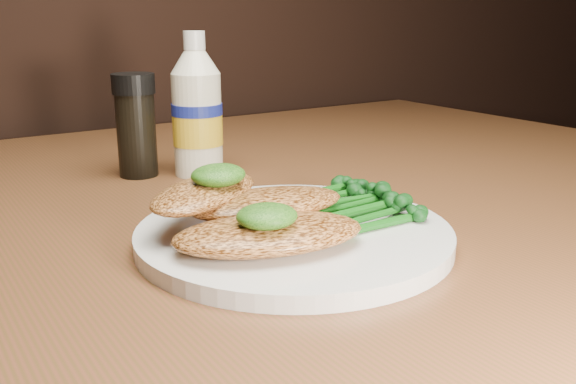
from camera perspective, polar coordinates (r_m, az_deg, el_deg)
plate at (r=0.48m, az=0.54°, el=-3.89°), size 0.24×0.24×0.01m
chicken_front at (r=0.43m, az=-1.73°, el=-3.81°), size 0.15×0.11×0.02m
chicken_mid at (r=0.48m, az=-1.91°, el=-1.03°), size 0.13×0.08×0.02m
chicken_back at (r=0.48m, az=-7.60°, el=-0.04°), size 0.13×0.11×0.02m
pesto_front at (r=0.42m, az=-1.94°, el=-2.21°), size 0.05×0.04×0.02m
pesto_back at (r=0.48m, az=-6.38°, el=1.55°), size 0.05×0.05×0.02m
broccolini_bundle at (r=0.51m, az=4.69°, el=-0.96°), size 0.13×0.10×0.02m
mayo_bottle at (r=0.68m, az=-8.32°, el=7.89°), size 0.07×0.07×0.15m
pepper_grinder at (r=0.69m, az=-13.69°, el=5.90°), size 0.05×0.05×0.11m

